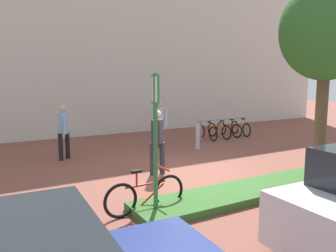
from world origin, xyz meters
name	(u,v)px	position (x,y,z in m)	size (l,w,h in m)	color
ground_plane	(195,175)	(0.00, 0.00, 0.00)	(60.00, 60.00, 0.00)	brown
building_facade	(95,24)	(0.00, 8.05, 5.00)	(28.00, 1.20, 10.00)	beige
planter_strip	(274,185)	(0.98, -1.80, 0.08)	(7.00, 1.10, 0.16)	#336028
tree_sidewalk	(326,31)	(2.36, -1.92, 3.62)	(2.16, 2.16, 4.85)	brown
parking_sign_post	(155,125)	(-2.11, -1.80, 1.70)	(0.08, 0.36, 2.62)	#2D7238
bike_at_sign	(146,195)	(-2.20, -1.57, 0.35)	(1.68, 0.42, 0.86)	black
bike_rack_cluster	(224,129)	(4.41, 4.20, 0.35)	(2.65, 1.68, 0.83)	#99999E
bollard_steel	(198,137)	(2.00, 2.76, 0.45)	(0.16, 0.16, 0.90)	#ADADB2
person_shirt_blue	(63,129)	(-2.57, 3.52, 0.98)	(0.39, 0.61, 1.72)	black
person_casual_tan	(159,121)	(0.95, 3.73, 0.98)	(0.45, 0.48, 1.72)	#2D2D38
person_suited_navy	(157,138)	(-0.80, 0.60, 0.98)	(0.44, 0.48, 1.72)	#2D2D38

